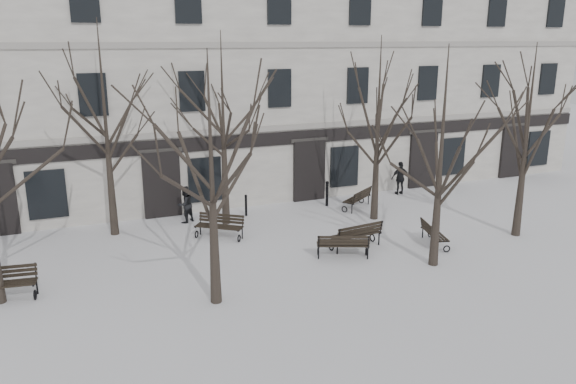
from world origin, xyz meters
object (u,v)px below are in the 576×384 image
bench_0 (2,283)px  bench_2 (343,245)px  bench_4 (358,198)px  bench_3 (220,225)px  tree_1 (211,151)px  bench_1 (357,234)px  tree_2 (443,132)px  bench_5 (433,233)px  tree_3 (529,119)px

bench_0 → bench_2: 11.00m
bench_0 → bench_4: bench_0 is taller
bench_2 → bench_3: size_ratio=1.03×
tree_1 → bench_3: bearing=73.2°
tree_1 → bench_1: tree_1 is taller
tree_2 → bench_1: 5.02m
bench_3 → bench_1: bearing=2.8°
tree_1 → bench_5: bearing=9.8°
tree_3 → bench_1: tree_3 is taller
bench_1 → bench_3: (-4.40, 3.04, -0.04)m
tree_3 → bench_3: size_ratio=4.00×
tree_1 → bench_3: 6.91m
tree_2 → bench_0: size_ratio=3.65×
bench_0 → bench_5: (14.72, -1.06, -0.07)m
bench_1 → bench_4: 5.13m
tree_2 → bench_4: (0.84, 6.83, -4.13)m
tree_2 → bench_5: bearing=54.3°
tree_1 → tree_2: tree_2 is taller
bench_5 → bench_1: bearing=90.5°
tree_2 → bench_3: bearing=138.4°
tree_1 → bench_2: (5.10, 1.66, -4.07)m
bench_2 → bench_4: same height
tree_1 → bench_3: size_ratio=3.93×
bench_0 → bench_5: bench_0 is taller
tree_2 → tree_1: bearing=179.5°
tree_1 → bench_2: bearing=18.0°
bench_1 → bench_5: bench_1 is taller
bench_1 → bench_3: 5.35m
bench_1 → bench_4: size_ratio=1.12×
tree_2 → bench_0: tree_2 is taller
tree_2 → tree_3: tree_3 is taller
bench_3 → bench_5: bearing=9.6°
tree_1 → tree_2: size_ratio=0.99×
tree_1 → bench_4: bearing=38.3°
tree_2 → bench_2: 5.19m
tree_1 → bench_0: size_ratio=3.60×
bench_2 → bench_5: bearing=-159.3°
bench_1 → tree_1: bearing=13.8°
tree_1 → tree_3: 12.66m
bench_1 → bench_3: bench_1 is taller
tree_2 → bench_4: 8.02m
tree_3 → bench_0: (-18.47, 1.40, -4.11)m
tree_1 → bench_1: bearing=21.0°
tree_3 → bench_5: 5.62m
tree_3 → bench_1: size_ratio=3.58×
tree_2 → bench_1: bearing=125.6°
tree_1 → bench_1: size_ratio=3.52×
tree_1 → bench_5: size_ratio=4.10×
bench_1 → tree_3: bearing=163.2°
tree_3 → bench_0: tree_3 is taller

